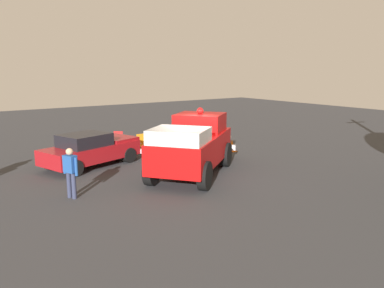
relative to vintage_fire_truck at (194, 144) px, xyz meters
name	(u,v)px	position (x,y,z in m)	size (l,w,h in m)	color
ground_plane	(193,177)	(0.46, -0.34, -1.20)	(60.00, 60.00, 0.00)	#333335
vintage_fire_truck	(194,144)	(0.00, 0.00, 0.00)	(5.36, 6.03, 2.59)	black
classic_hot_rod	(92,149)	(-3.54, -2.91, -0.45)	(3.08, 4.71, 1.46)	black
lawn_chair_by_car	(118,140)	(-5.68, -0.72, -0.61)	(0.69, 0.69, 1.02)	#B7BABF
lawn_chair_spare	(142,143)	(-4.26, -0.07, -0.61)	(0.51, 0.52, 1.02)	#B7BABF
spectator_standing	(71,170)	(0.16, -5.02, -0.23)	(0.63, 0.41, 1.68)	#2D334C
traffic_cone	(232,146)	(-2.25, 4.00, -0.89)	(0.40, 0.40, 0.64)	orange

